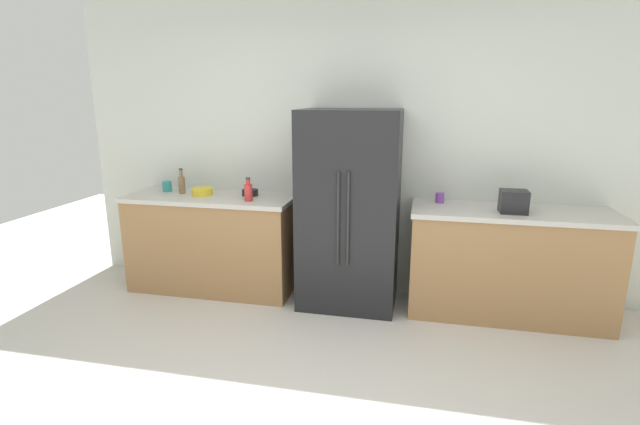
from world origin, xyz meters
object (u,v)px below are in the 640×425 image
Objects in this scene: toaster at (514,201)px; bottle_a at (182,184)px; refrigerator at (349,210)px; bowl_b at (250,193)px; bottle_b at (248,191)px; bowl_a at (202,192)px; cup_a at (440,198)px; cup_b at (167,186)px.

toaster is 0.87× the size of bottle_a.
bowl_b is (-0.95, 0.12, 0.09)m from refrigerator.
refrigerator reaches higher than bottle_b.
bowl_a is (-1.40, 0.05, 0.09)m from refrigerator.
bottle_a is at bearing -177.18° from cup_a.
cup_b is 0.67× the size of bowl_b.
cup_b is (-0.92, 0.22, -0.03)m from bottle_b.
bottle_a is 1.61× the size of bowl_b.
refrigerator is at bearing -7.37° from bowl_b.
bottle_a is at bearing 177.19° from refrigerator.
bottle_b reaches higher than bowl_a.
refrigerator reaches higher than toaster.
bottle_a is 2.38m from cup_a.
toaster reaches higher than bowl_b.
cup_b is at bearing 168.42° from bowl_a.
refrigerator is 1.33m from toaster.
cup_b is 0.52× the size of bowl_a.
bottle_b is 2.09× the size of cup_b.
refrigerator is at bearing -2.09° from bowl_a.
bowl_a is 1.29× the size of bowl_b.
toaster is (1.32, -0.04, 0.15)m from refrigerator.
bowl_a is (0.22, -0.03, -0.06)m from bottle_a.
bowl_b is (-0.07, 0.21, -0.06)m from bottle_b.
cup_a is at bearing 9.82° from bottle_b.
toaster is at bearing -2.37° from bottle_a.
toaster is 1.39× the size of bowl_b.
cup_a is 0.44× the size of bowl_a.
bottle_a is at bearing -16.36° from cup_b.
bowl_b is at bearing 3.79° from bottle_a.
refrigerator is at bearing -165.50° from cup_a.
cup_b is at bearing 176.75° from toaster.
bottle_b is 0.95m from cup_b.
cup_a is (-0.56, 0.24, -0.05)m from toaster.
bowl_a reaches higher than bowl_b.
bottle_a is 0.23m from bowl_a.
bottle_b is (0.73, -0.17, -0.01)m from bottle_a.
toaster is at bearing 1.21° from bottle_b.
cup_a is at bearing 2.82° from bottle_a.
bottle_a reaches higher than bowl_a.
cup_b is at bearing 163.64° from bottle_a.
refrigerator is 0.97m from bowl_b.
toaster is 2.28m from bowl_b.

